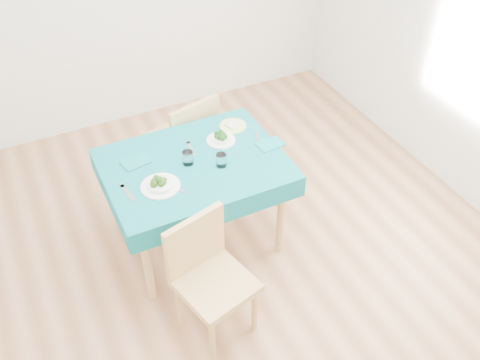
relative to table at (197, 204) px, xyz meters
name	(u,v)px	position (x,y,z in m)	size (l,w,h in m)	color
room_shell	(240,113)	(0.15, -0.39, 0.97)	(4.02, 4.52, 2.73)	#97633E
table	(197,204)	(0.00, 0.00, 0.00)	(1.20, 0.91, 0.76)	#0A656E
chair_near	(215,274)	(-0.19, -0.76, 0.15)	(0.42, 0.46, 1.05)	tan
chair_far	(181,124)	(0.18, 0.73, 0.18)	(0.45, 0.49, 1.12)	tan
bowl_near	(160,182)	(-0.29, -0.13, 0.42)	(0.26, 0.26, 0.08)	white
bowl_far	(221,137)	(0.27, 0.15, 0.41)	(0.21, 0.21, 0.06)	white
fork_near	(128,193)	(-0.49, -0.10, 0.38)	(0.02, 0.19, 0.00)	silver
knife_near	(175,186)	(-0.20, -0.17, 0.38)	(0.02, 0.21, 0.00)	silver
fork_far	(191,148)	(0.04, 0.16, 0.38)	(0.02, 0.17, 0.00)	silver
knife_far	(257,139)	(0.51, 0.05, 0.38)	(0.02, 0.20, 0.00)	silver
napkin_near	(136,162)	(-0.35, 0.18, 0.38)	(0.18, 0.13, 0.01)	#0E7179
napkin_far	(270,144)	(0.56, -0.05, 0.38)	(0.18, 0.13, 0.01)	#0E7179
tumbler_center	(188,158)	(-0.04, 0.01, 0.43)	(0.07, 0.07, 0.10)	white
tumbler_side	(221,160)	(0.16, -0.11, 0.43)	(0.07, 0.07, 0.09)	white
side_plate	(233,126)	(0.42, 0.27, 0.38)	(0.20, 0.20, 0.01)	#B7E46F
bread_slice	(233,125)	(0.42, 0.27, 0.40)	(0.09, 0.09, 0.01)	beige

